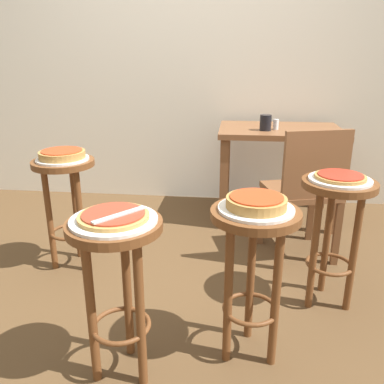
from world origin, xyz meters
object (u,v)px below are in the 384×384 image
at_px(pizza_leftside, 340,176).
at_px(condiment_shaker, 276,124).
at_px(serving_plate_foreground, 114,220).
at_px(pizza_foreground, 114,216).
at_px(serving_plate_leftside, 340,180).
at_px(wooden_chair, 305,189).
at_px(cup_near_edge, 266,123).
at_px(pizza_server_knife, 120,215).
at_px(stool_leftside, 335,216).
at_px(dining_table, 279,145).
at_px(serving_plate_rear, 63,159).
at_px(serving_plate_middle, 256,209).
at_px(stool_rear, 66,190).
at_px(stool_foreground, 117,266).
at_px(stool_middle, 254,252).
at_px(pizza_middle, 256,202).
at_px(pizza_rear, 62,154).

height_order(pizza_leftside, condiment_shaker, condiment_shaker).
bearing_deg(serving_plate_foreground, pizza_foreground, -93.58).
distance_m(serving_plate_leftside, wooden_chair, 0.53).
relative_size(serving_plate_leftside, cup_near_edge, 2.62).
bearing_deg(pizza_leftside, pizza_server_knife, -145.42).
xyz_separation_m(serving_plate_leftside, pizza_server_knife, (-0.90, -0.62, 0.03)).
relative_size(stool_leftside, cup_near_edge, 5.96).
xyz_separation_m(pizza_foreground, dining_table, (0.76, 1.76, -0.10)).
relative_size(serving_plate_rear, pizza_server_knife, 1.35).
bearing_deg(dining_table, pizza_foreground, -113.29).
bearing_deg(serving_plate_rear, serving_plate_middle, -31.72).
relative_size(stool_rear, cup_near_edge, 5.96).
xyz_separation_m(stool_foreground, wooden_chair, (0.86, 1.08, -0.02)).
height_order(stool_foreground, wooden_chair, wooden_chair).
distance_m(serving_plate_middle, dining_table, 1.61).
bearing_deg(stool_middle, stool_foreground, -161.83).
distance_m(serving_plate_leftside, pizza_server_knife, 1.09).
relative_size(pizza_foreground, serving_plate_leftside, 0.87).
xyz_separation_m(stool_leftside, stool_rear, (-1.49, 0.23, 0.00)).
relative_size(serving_plate_leftside, serving_plate_rear, 1.00).
bearing_deg(stool_leftside, wooden_chair, 98.38).
bearing_deg(serving_plate_middle, serving_plate_foreground, -161.83).
relative_size(stool_foreground, pizza_middle, 2.86).
distance_m(pizza_foreground, pizza_leftside, 1.11).
bearing_deg(stool_rear, stool_foreground, -56.23).
height_order(pizza_rear, cup_near_edge, cup_near_edge).
height_order(serving_plate_leftside, pizza_leftside, pizza_leftside).
height_order(serving_plate_middle, wooden_chair, wooden_chair).
bearing_deg(condiment_shaker, stool_rear, -145.92).
relative_size(pizza_leftside, wooden_chair, 0.28).
xyz_separation_m(wooden_chair, pizza_server_knife, (-0.83, -1.10, 0.24)).
relative_size(serving_plate_foreground, condiment_shaker, 4.23).
distance_m(stool_foreground, stool_middle, 0.54).
bearing_deg(pizza_rear, cup_near_edge, 34.21).
height_order(stool_foreground, pizza_middle, pizza_middle).
distance_m(stool_middle, pizza_middle, 0.22).
bearing_deg(serving_plate_rear, cup_near_edge, 34.21).
bearing_deg(pizza_foreground, serving_plate_foreground, 86.42).
distance_m(stool_middle, stool_rear, 1.26).
xyz_separation_m(stool_middle, stool_leftside, (0.41, 0.43, 0.00)).
bearing_deg(stool_leftside, serving_plate_leftside, 178.21).
distance_m(serving_plate_rear, wooden_chair, 1.45).
relative_size(stool_leftside, pizza_leftside, 2.81).
bearing_deg(pizza_foreground, stool_rear, 123.77).
bearing_deg(pizza_server_knife, dining_table, 17.54).
bearing_deg(pizza_leftside, pizza_rear, 171.16).
bearing_deg(stool_middle, serving_plate_rear, 148.28).
bearing_deg(stool_rear, stool_middle, -31.72).
distance_m(cup_near_edge, condiment_shaker, 0.09).
distance_m(stool_leftside, serving_plate_leftside, 0.19).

